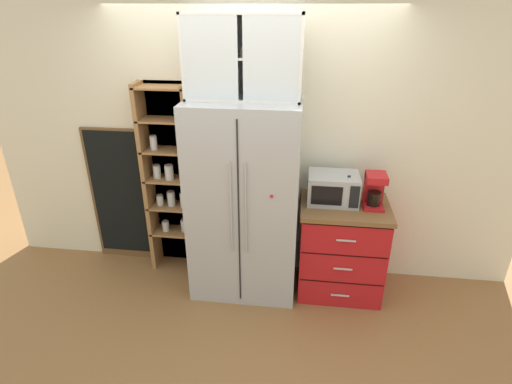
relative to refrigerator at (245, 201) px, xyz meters
name	(u,v)px	position (x,y,z in m)	size (l,w,h in m)	color
ground_plane	(246,283)	(0.00, -0.02, -0.90)	(10.79, 10.79, 0.00)	olive
wall_back_cream	(251,147)	(0.00, 0.38, 0.37)	(5.08, 0.10, 2.55)	silver
refrigerator	(245,201)	(0.00, 0.00, 0.00)	(0.95, 0.68, 1.80)	#ADAFB5
pantry_shelf_column	(172,179)	(-0.76, 0.27, 0.05)	(0.52, 0.27, 1.88)	brown
counter_cabinet	(341,248)	(0.89, 0.04, -0.45)	(0.78, 0.61, 0.90)	red
microwave	(333,188)	(0.77, 0.09, 0.13)	(0.44, 0.33, 0.26)	#ADAFB5
coffee_maker	(374,190)	(1.12, 0.04, 0.15)	(0.17, 0.20, 0.31)	red
mug_navy	(346,197)	(0.89, 0.08, 0.05)	(0.12, 0.09, 0.10)	navy
bottle_cobalt	(346,190)	(0.89, 0.12, 0.10)	(0.06, 0.06, 0.25)	navy
bottle_clear	(347,193)	(0.89, -0.01, 0.13)	(0.07, 0.07, 0.29)	silver
upper_cabinet	(244,57)	(0.00, 0.05, 1.22)	(0.91, 0.32, 0.64)	silver
chalkboard_menu	(120,196)	(-1.34, 0.31, -0.18)	(0.60, 0.04, 1.43)	brown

